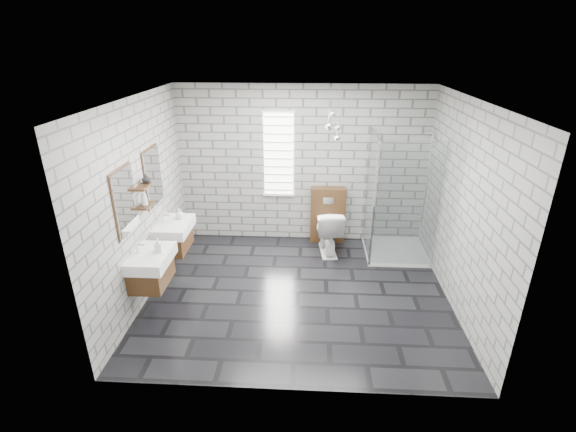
# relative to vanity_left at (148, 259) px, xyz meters

# --- Properties ---
(floor) EXTENTS (4.20, 3.60, 0.02)m
(floor) POSITION_rel_vanity_left_xyz_m (1.91, 0.50, -0.77)
(floor) COLOR black
(floor) RESTS_ON ground
(ceiling) EXTENTS (4.20, 3.60, 0.02)m
(ceiling) POSITION_rel_vanity_left_xyz_m (1.91, 0.50, 1.95)
(ceiling) COLOR white
(ceiling) RESTS_ON wall_back
(wall_back) EXTENTS (4.20, 0.02, 2.70)m
(wall_back) POSITION_rel_vanity_left_xyz_m (1.91, 2.31, 0.59)
(wall_back) COLOR #979792
(wall_back) RESTS_ON floor
(wall_front) EXTENTS (4.20, 0.02, 2.70)m
(wall_front) POSITION_rel_vanity_left_xyz_m (1.91, -1.31, 0.59)
(wall_front) COLOR #979792
(wall_front) RESTS_ON floor
(wall_left) EXTENTS (0.02, 3.60, 2.70)m
(wall_left) POSITION_rel_vanity_left_xyz_m (-0.20, 0.50, 0.59)
(wall_left) COLOR #979792
(wall_left) RESTS_ON floor
(wall_right) EXTENTS (0.02, 3.60, 2.70)m
(wall_right) POSITION_rel_vanity_left_xyz_m (4.02, 0.50, 0.59)
(wall_right) COLOR #979792
(wall_right) RESTS_ON floor
(vanity_left) EXTENTS (0.47, 0.70, 1.57)m
(vanity_left) POSITION_rel_vanity_left_xyz_m (0.00, 0.00, 0.00)
(vanity_left) COLOR #4C2F17
(vanity_left) RESTS_ON wall_left
(vanity_right) EXTENTS (0.47, 0.70, 1.57)m
(vanity_right) POSITION_rel_vanity_left_xyz_m (0.00, 0.96, 0.00)
(vanity_right) COLOR #4C2F17
(vanity_right) RESTS_ON wall_left
(shelf_lower) EXTENTS (0.14, 0.30, 0.03)m
(shelf_lower) POSITION_rel_vanity_left_xyz_m (-0.12, 0.45, 0.56)
(shelf_lower) COLOR #4C2F17
(shelf_lower) RESTS_ON wall_left
(shelf_upper) EXTENTS (0.14, 0.30, 0.03)m
(shelf_upper) POSITION_rel_vanity_left_xyz_m (-0.12, 0.45, 0.82)
(shelf_upper) COLOR #4C2F17
(shelf_upper) RESTS_ON wall_left
(window) EXTENTS (0.56, 0.05, 1.48)m
(window) POSITION_rel_vanity_left_xyz_m (1.51, 2.28, 0.79)
(window) COLOR white
(window) RESTS_ON wall_back
(cistern_panel) EXTENTS (0.60, 0.20, 1.00)m
(cistern_panel) POSITION_rel_vanity_left_xyz_m (2.37, 2.20, -0.26)
(cistern_panel) COLOR #4C2F17
(cistern_panel) RESTS_ON floor
(flush_plate) EXTENTS (0.18, 0.01, 0.12)m
(flush_plate) POSITION_rel_vanity_left_xyz_m (2.37, 2.09, 0.04)
(flush_plate) COLOR silver
(flush_plate) RESTS_ON cistern_panel
(shower_enclosure) EXTENTS (1.00, 1.00, 2.03)m
(shower_enclosure) POSITION_rel_vanity_left_xyz_m (3.41, 1.68, -0.25)
(shower_enclosure) COLOR white
(shower_enclosure) RESTS_ON floor
(pendant_cluster) EXTENTS (0.24, 0.21, 0.79)m
(pendant_cluster) POSITION_rel_vanity_left_xyz_m (2.38, 1.86, 1.36)
(pendant_cluster) COLOR silver
(pendant_cluster) RESTS_ON ceiling
(toilet) EXTENTS (0.52, 0.81, 0.78)m
(toilet) POSITION_rel_vanity_left_xyz_m (2.37, 1.78, -0.37)
(toilet) COLOR white
(toilet) RESTS_ON floor
(soap_bottle_a) EXTENTS (0.09, 0.09, 0.18)m
(soap_bottle_a) POSITION_rel_vanity_left_xyz_m (0.14, 0.04, 0.18)
(soap_bottle_a) COLOR #B2B2B2
(soap_bottle_a) RESTS_ON vanity_left
(soap_bottle_b) EXTENTS (0.16, 0.16, 0.16)m
(soap_bottle_b) POSITION_rel_vanity_left_xyz_m (0.10, 1.10, 0.17)
(soap_bottle_b) COLOR #B2B2B2
(soap_bottle_b) RESTS_ON vanity_right
(soap_bottle_c) EXTENTS (0.09, 0.09, 0.22)m
(soap_bottle_c) POSITION_rel_vanity_left_xyz_m (-0.11, 0.40, 0.69)
(soap_bottle_c) COLOR #B2B2B2
(soap_bottle_c) RESTS_ON shelf_lower
(vase) EXTENTS (0.14, 0.14, 0.12)m
(vase) POSITION_rel_vanity_left_xyz_m (-0.11, 0.56, 0.90)
(vase) COLOR #B2B2B2
(vase) RESTS_ON shelf_upper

